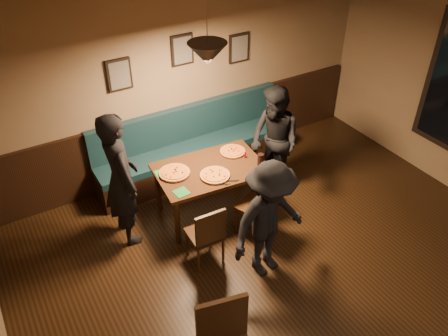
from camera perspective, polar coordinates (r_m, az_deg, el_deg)
name	(u,v)px	position (r m, az deg, el deg)	size (l,w,h in m)	color
floor	(340,328)	(5.18, 14.29, -18.76)	(7.00, 7.00, 0.00)	black
ceiling	(401,79)	(3.40, 21.21, 10.33)	(7.00, 7.00, 0.00)	silver
wall_back	(183,80)	(6.52, -5.15, 10.85)	(6.00, 6.00, 0.00)	#8C704F
wainscot	(187,136)	(6.92, -4.65, 3.99)	(5.88, 0.06, 1.00)	black
booth_bench	(195,144)	(6.72, -3.61, 2.96)	(3.00, 0.60, 1.00)	#0F232D
picture_left	(119,75)	(6.08, -12.93, 11.28)	(0.32, 0.04, 0.42)	black
picture_center	(182,50)	(6.32, -5.25, 14.46)	(0.32, 0.04, 0.42)	black
picture_right	(239,48)	(6.78, 1.87, 14.73)	(0.32, 0.04, 0.42)	black
pendant_lamp	(207,54)	(5.08, -2.08, 14.02)	(0.44, 0.44, 0.25)	black
dining_table	(210,191)	(6.04, -1.70, -2.83)	(1.37, 0.88, 0.73)	#301E0D
chair_near_left	(204,233)	(5.36, -2.45, -8.07)	(0.37, 0.37, 0.84)	black
chair_near_right	(255,205)	(5.72, 3.90, -4.61)	(0.38, 0.38, 0.87)	black
diner_left	(121,179)	(5.51, -12.71, -1.40)	(0.64, 0.42, 1.76)	black
diner_right	(274,141)	(6.28, 6.31, 3.31)	(0.76, 0.60, 1.57)	black
diner_front	(269,221)	(5.04, 5.63, -6.56)	(0.97, 0.55, 1.49)	black
pizza_a	(174,173)	(5.73, -6.19, -0.58)	(0.39, 0.39, 0.04)	orange
pizza_b	(215,175)	(5.66, -1.14, -0.90)	(0.37, 0.37, 0.04)	orange
pizza_c	(233,151)	(6.10, 1.07, 2.10)	(0.34, 0.34, 0.04)	orange
soda_glass	(260,160)	(5.83, 4.57, 1.03)	(0.08, 0.08, 0.17)	black
tabasco_bottle	(245,154)	(5.98, 2.65, 1.75)	(0.03, 0.03, 0.11)	#9C050A
napkin_a	(162,173)	(5.77, -7.76, -0.63)	(0.16, 0.16, 0.01)	#207A33
napkin_b	(181,192)	(5.44, -5.32, -3.04)	(0.17, 0.17, 0.01)	#1B6629
cutlery_set	(225,183)	(5.56, 0.13, -1.90)	(0.02, 0.20, 0.00)	silver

